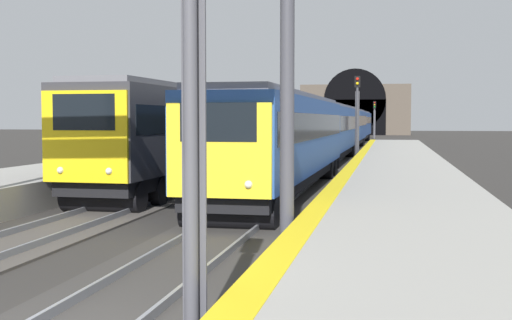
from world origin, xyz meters
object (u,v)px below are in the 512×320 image
train_main_approaching (339,128)px  railway_signal_near (190,66)px  train_adjacent_platform (274,126)px  railway_signal_mid (357,112)px  railway_signal_far (374,116)px  overhead_signal_gantry (86,22)px

train_main_approaching → railway_signal_near: size_ratio=13.24×
train_adjacent_platform → railway_signal_near: railway_signal_near is taller
railway_signal_mid → railway_signal_far: bearing=-180.0°
railway_signal_near → railway_signal_mid: (39.06, 0.00, -0.13)m
train_main_approaching → train_adjacent_platform: (-4.90, 4.35, 0.20)m
train_adjacent_platform → overhead_signal_gantry: 36.05m
train_adjacent_platform → railway_signal_near: 42.20m
railway_signal_near → railway_signal_far: railway_signal_near is taller
train_main_approaching → railway_signal_near: (-46.64, -1.79, 1.28)m
railway_signal_mid → train_adjacent_platform: bearing=-113.5°
railway_signal_near → train_adjacent_platform: bearing=-171.6°
train_adjacent_platform → railway_signal_near: size_ratio=10.72×
train_main_approaching → railway_signal_near: railway_signal_near is taller
railway_signal_far → overhead_signal_gantry: bearing=-2.7°
railway_signal_near → overhead_signal_gantry: size_ratio=0.67×
train_main_approaching → train_adjacent_platform: size_ratio=1.24×
train_adjacent_platform → railway_signal_far: 49.91m
railway_signal_near → railway_signal_far: bearing=-180.0°
train_main_approaching → railway_signal_far: size_ratio=14.23×
railway_signal_near → railway_signal_far: 91.26m
railway_signal_mid → overhead_signal_gantry: size_ratio=0.66×
train_main_approaching → train_adjacent_platform: 6.56m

